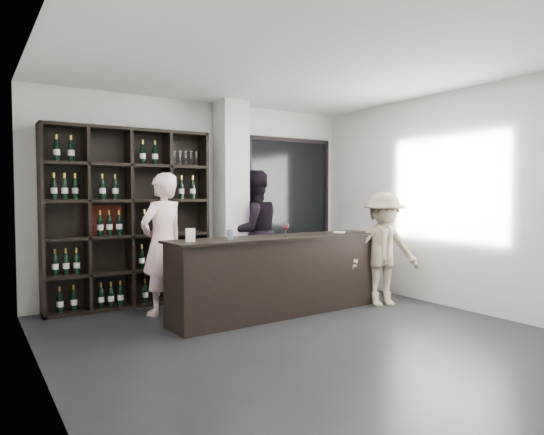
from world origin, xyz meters
TOP-DOWN VIEW (x-y plane):
  - floor at (0.00, 0.00)m, footprint 5.00×5.50m
  - wine_shelf at (-1.15, 2.57)m, footprint 2.20×0.35m
  - structural_column at (0.35, 2.47)m, footprint 0.40×0.40m
  - glass_panel at (1.55, 2.69)m, footprint 1.60×0.08m
  - tasting_counter at (0.35, 1.11)m, footprint 3.03×0.63m
  - taster_pink at (-0.92, 1.93)m, footprint 0.77×0.65m
  - taster_black at (0.68, 2.40)m, footprint 0.96×0.77m
  - customer at (1.80, 0.78)m, footprint 1.14×0.89m
  - wine_glass at (0.38, 1.06)m, footprint 0.10×0.10m
  - spit_cup at (-0.40, 1.07)m, footprint 0.09×0.09m
  - napkin_stack at (1.28, 1.09)m, footprint 0.17×0.17m
  - card_stand at (-0.92, 1.04)m, footprint 0.10×0.06m

SIDE VIEW (x-z plane):
  - floor at x=0.00m, z-range -0.01..0.00m
  - tasting_counter at x=0.35m, z-range 0.00..1.00m
  - customer at x=1.80m, z-range 0.00..1.55m
  - taster_pink at x=-0.92m, z-range 0.00..1.79m
  - taster_black at x=0.68m, z-range 0.00..1.88m
  - napkin_stack at x=1.28m, z-range 0.99..1.01m
  - spit_cup at x=-0.40m, z-range 0.99..1.11m
  - card_stand at x=-0.92m, z-range 0.99..1.14m
  - wine_glass at x=0.38m, z-range 0.99..1.18m
  - wine_shelf at x=-1.15m, z-range 0.00..2.40m
  - glass_panel at x=1.55m, z-range 0.35..2.45m
  - structural_column at x=0.35m, z-range 0.00..2.90m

